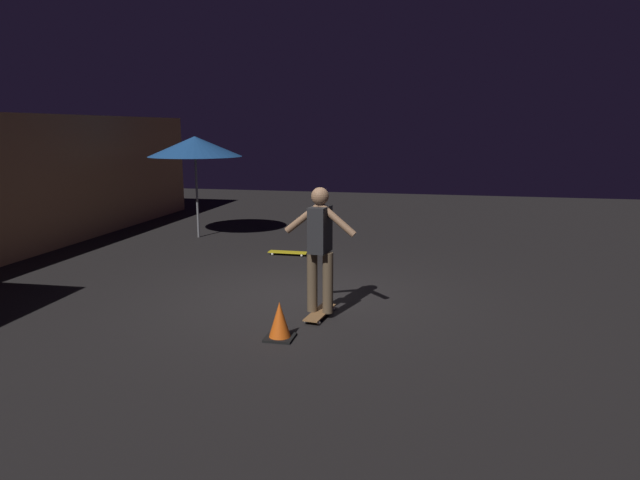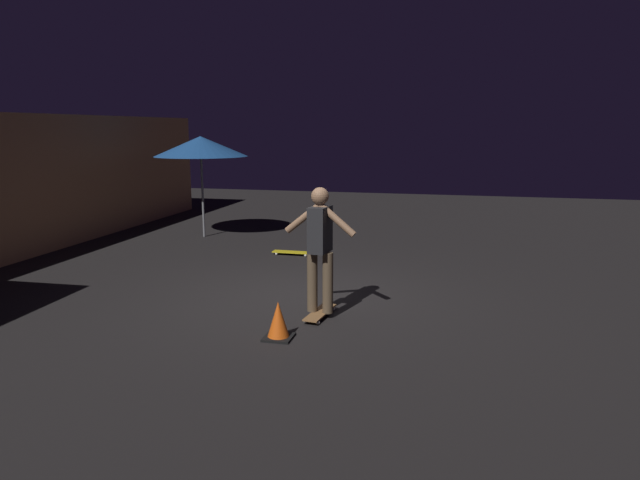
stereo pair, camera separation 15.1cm
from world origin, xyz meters
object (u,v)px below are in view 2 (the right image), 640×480
skateboard_spare (292,252)px  patio_umbrella (201,146)px  traffic_cone (278,322)px  skateboard_ridden (320,313)px  skater (320,241)px

skateboard_spare → patio_umbrella: bearing=61.3°
skateboard_spare → traffic_cone: size_ratio=1.70×
skateboard_ridden → skater: size_ratio=0.48×
skateboard_spare → skater: skater is taller
traffic_cone → patio_umbrella: bearing=32.2°
skateboard_spare → traffic_cone: (-4.40, -1.12, 0.16)m
skateboard_ridden → skater: skater is taller
skateboard_spare → traffic_cone: bearing=-165.7°
traffic_cone → skater: bearing=-18.5°
patio_umbrella → skateboard_spare: 3.52m
skateboard_spare → traffic_cone: traffic_cone is taller
patio_umbrella → skateboard_ridden: 6.61m
skater → traffic_cone: size_ratio=3.63×
skateboard_spare → skater: (-3.51, -1.42, 0.98)m
skateboard_ridden → skateboard_spare: (3.51, 1.42, 0.00)m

